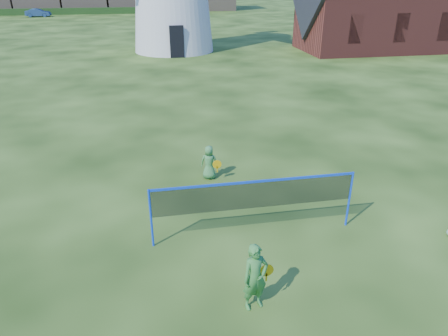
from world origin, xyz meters
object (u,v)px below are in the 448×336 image
badminton_net (255,196)px  player_girl (255,277)px  player_boy (209,162)px  chapel (382,10)px  car_right (38,13)px

badminton_net → player_girl: size_ratio=3.50×
badminton_net → player_boy: size_ratio=4.55×
player_boy → chapel: bearing=-113.7°
chapel → badminton_net: bearing=-124.6°
player_girl → player_boy: player_girl is taller
badminton_net → player_girl: bearing=-103.8°
player_boy → badminton_net: bearing=116.1°
player_boy → car_right: bearing=-57.6°
badminton_net → player_boy: badminton_net is taller
chapel → car_right: bearing=133.6°
car_right → player_boy: bearing=-161.9°
player_girl → car_right: player_girl is taller
chapel → badminton_net: (-17.45, -25.31, -2.13)m
badminton_net → car_right: 65.59m
chapel → badminton_net: 30.82m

